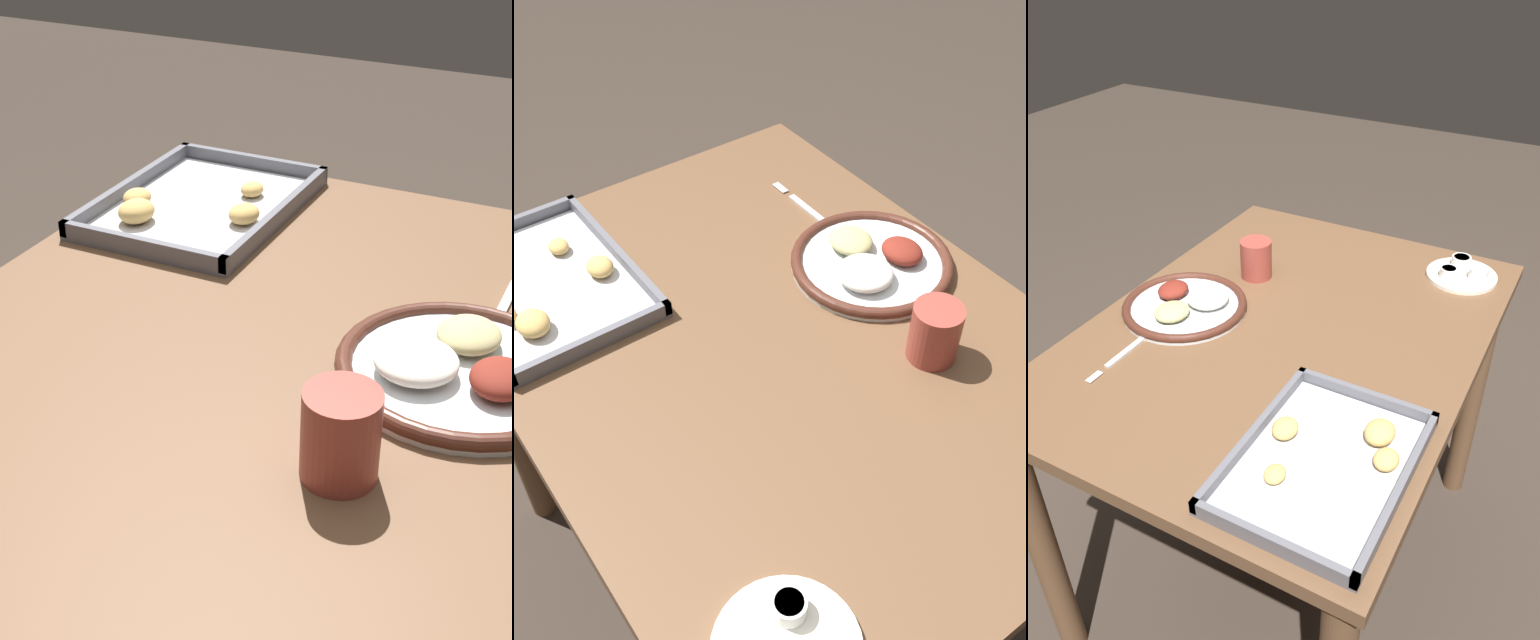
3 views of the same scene
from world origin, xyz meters
The scene contains 7 objects.
ground_plane centered at (0.00, 0.00, 0.00)m, with size 8.00×8.00×0.00m, color #382D26.
dining_table centered at (0.00, 0.00, 0.64)m, with size 1.04×0.79×0.77m.
dinner_plate centered at (0.04, -0.23, 0.79)m, with size 0.28×0.28×0.04m.
fork centered at (0.22, -0.25, 0.78)m, with size 0.21×0.01×0.00m.
saucer_plate centered at (-0.39, 0.27, 0.79)m, with size 0.17×0.17×0.04m.
baking_tray centered at (0.31, 0.24, 0.78)m, with size 0.36×0.27×0.04m.
drinking_cup centered at (-0.16, -0.17, 0.82)m, with size 0.08×0.08×0.09m.
Camera 3 is at (0.96, 0.51, 1.53)m, focal length 35.00 mm.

